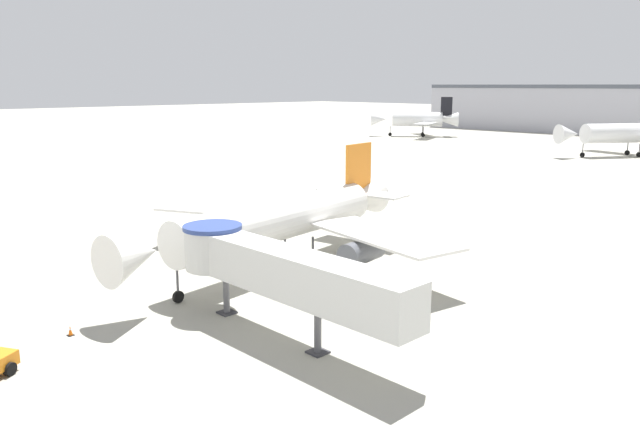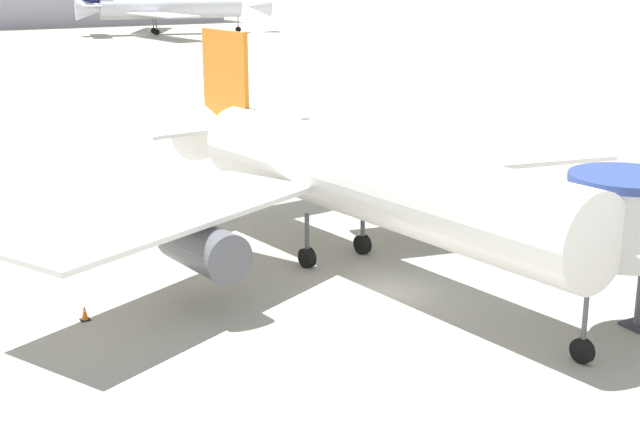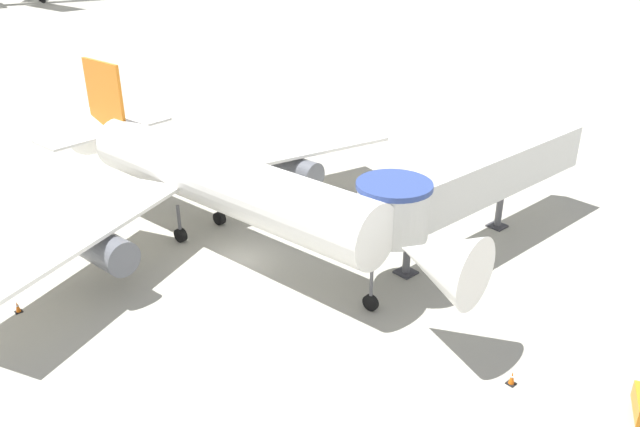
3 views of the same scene
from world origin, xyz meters
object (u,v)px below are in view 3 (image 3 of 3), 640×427
main_airplane (217,181)px  traffic_cone_port_wing (18,307)px  traffic_cone_near_nose (512,378)px  jet_bridge (466,182)px

main_airplane → traffic_cone_port_wing: bearing=169.8°
main_airplane → traffic_cone_near_nose: main_airplane is taller
traffic_cone_near_nose → traffic_cone_port_wing: bearing=125.5°
main_airplane → jet_bridge: main_airplane is taller
main_airplane → traffic_cone_near_nose: bearing=-91.8°
jet_bridge → main_airplane: bearing=136.5°
main_airplane → traffic_cone_near_nose: 20.31m
main_airplane → jet_bridge: (10.86, -10.39, 0.20)m
traffic_cone_port_wing → main_airplane: bearing=-2.2°
main_airplane → traffic_cone_port_wing: (-12.32, 0.48, -3.90)m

